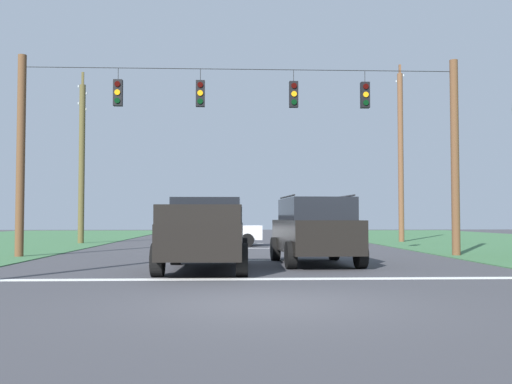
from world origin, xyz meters
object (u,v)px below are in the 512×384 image
(pickup_truck, at_px, (205,234))
(distant_car_crossing_white, at_px, (217,230))
(suv_black, at_px, (315,229))
(utility_pole_mid_right, at_px, (401,155))
(overhead_signal_span, at_px, (242,144))
(utility_pole_near_left, at_px, (82,160))

(pickup_truck, xyz_separation_m, distant_car_crossing_white, (0.04, 13.41, -0.18))
(pickup_truck, height_order, suv_black, suv_black)
(distant_car_crossing_white, bearing_deg, utility_pole_mid_right, 22.02)
(distant_car_crossing_white, height_order, utility_pole_mid_right, utility_pole_mid_right)
(overhead_signal_span, distance_m, suv_black, 5.18)
(overhead_signal_span, height_order, utility_pole_near_left, utility_pole_near_left)
(suv_black, bearing_deg, pickup_truck, -151.63)
(utility_pole_near_left, bearing_deg, distant_car_crossing_white, -22.45)
(pickup_truck, distance_m, utility_pole_mid_right, 20.94)
(pickup_truck, distance_m, distant_car_crossing_white, 13.42)
(overhead_signal_span, distance_m, pickup_truck, 6.31)
(pickup_truck, height_order, utility_pole_mid_right, utility_pole_mid_right)
(suv_black, bearing_deg, overhead_signal_span, 120.12)
(overhead_signal_span, distance_m, utility_pole_mid_right, 15.50)
(pickup_truck, xyz_separation_m, suv_black, (3.21, 1.73, 0.09))
(pickup_truck, distance_m, suv_black, 3.65)
(suv_black, relative_size, utility_pole_mid_right, 0.48)
(utility_pole_near_left, bearing_deg, utility_pole_mid_right, 3.75)
(overhead_signal_span, bearing_deg, utility_pole_near_left, 127.36)
(overhead_signal_span, distance_m, distant_car_crossing_white, 8.75)
(utility_pole_mid_right, bearing_deg, pickup_truck, -120.77)
(overhead_signal_span, relative_size, suv_black, 3.28)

